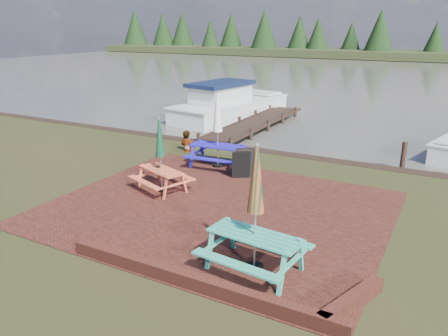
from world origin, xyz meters
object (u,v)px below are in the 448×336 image
picnic_table_teal (255,229)px  boat_jetty (229,106)px  person (187,131)px  chalkboard (243,164)px  picnic_table_red (161,166)px  picnic_table_blue (218,142)px  jetty (256,123)px

picnic_table_teal → boat_jetty: picnic_table_teal is taller
picnic_table_teal → person: (-6.15, 6.93, -0.10)m
chalkboard → picnic_table_red: bearing=-158.2°
picnic_table_blue → jetty: (-1.67, 6.98, -0.82)m
chalkboard → boat_jetty: (-5.49, 9.43, -0.01)m
picnic_table_red → picnic_table_blue: size_ratio=0.84×
chalkboard → boat_jetty: bearing=89.2°
chalkboard → person: (-3.42, 1.86, 0.34)m
jetty → person: bearing=-94.2°
picnic_table_blue → boat_jetty: size_ratio=0.32×
chalkboard → picnic_table_teal: bearing=-92.6°
picnic_table_teal → picnic_table_blue: size_ratio=1.01×
chalkboard → jetty: chalkboard is taller
picnic_table_red → chalkboard: 2.80m
picnic_table_red → boat_jetty: size_ratio=0.27×
picnic_table_blue → person: 2.42m
picnic_table_teal → jetty: size_ratio=0.30×
person → jetty: bearing=-88.8°
picnic_table_red → person: picnic_table_red is taller
boat_jetty → person: boat_jetty is taller
boat_jetty → picnic_table_teal: bearing=-50.6°
picnic_table_blue → picnic_table_teal: bearing=-59.0°
chalkboard → boat_jetty: 10.91m
chalkboard → person: bearing=120.4°
jetty → person: 5.83m
picnic_table_teal → person: 9.27m
picnic_table_blue → chalkboard: size_ratio=2.77×
boat_jetty → chalkboard: bearing=-50.0°
chalkboard → boat_jetty: size_ratio=0.12×
picnic_table_red → boat_jetty: picnic_table_red is taller
picnic_table_red → jetty: size_ratio=0.25×
picnic_table_red → person: (-1.73, 4.08, 0.06)m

